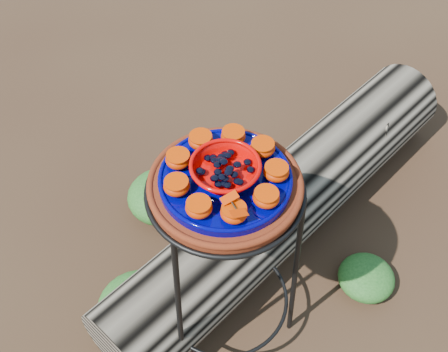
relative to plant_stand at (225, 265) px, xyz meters
name	(u,v)px	position (x,y,z in m)	size (l,w,h in m)	color
ground	(225,318)	(0.00, 0.00, -0.35)	(60.00, 60.00, 0.00)	#321E13
plant_stand	(225,265)	(0.00, 0.00, 0.00)	(0.44, 0.44, 0.70)	black
terracotta_saucer	(225,186)	(0.00, 0.00, 0.37)	(0.38, 0.38, 0.03)	#56150C
cobalt_plate	(225,180)	(0.00, 0.00, 0.39)	(0.32, 0.32, 0.02)	#000048
red_bowl	(225,171)	(0.00, 0.00, 0.42)	(0.16, 0.16, 0.05)	#D00401
glass_gems	(225,161)	(0.00, 0.00, 0.46)	(0.13, 0.13, 0.02)	black
orange_half_0	(234,212)	(-0.03, -0.12, 0.42)	(0.06, 0.06, 0.03)	#BF0900
orange_half_1	(266,198)	(0.06, -0.11, 0.42)	(0.06, 0.06, 0.03)	#BF0900
orange_half_2	(276,172)	(0.11, -0.05, 0.42)	(0.06, 0.06, 0.03)	#BF0900
orange_half_3	(263,148)	(0.12, 0.04, 0.42)	(0.06, 0.06, 0.03)	#BF0900
orange_half_4	(233,136)	(0.06, 0.10, 0.42)	(0.06, 0.06, 0.03)	#BF0900
orange_half_5	(201,140)	(-0.02, 0.12, 0.42)	(0.06, 0.06, 0.03)	#BF0900
orange_half_6	(178,159)	(-0.09, 0.08, 0.42)	(0.06, 0.06, 0.03)	#BF0900
orange_half_7	(177,186)	(-0.12, 0.00, 0.42)	(0.06, 0.06, 0.03)	#BF0900
orange_half_8	(199,207)	(-0.10, -0.08, 0.42)	(0.06, 0.06, 0.03)	#BF0900
butterfly	(234,206)	(-0.03, -0.12, 0.44)	(0.09, 0.05, 0.02)	red
driftwood_log	(286,202)	(0.36, 0.28, -0.20)	(1.62, 0.42, 0.30)	black
foliage_left	(138,306)	(-0.26, 0.12, -0.28)	(0.28, 0.28, 0.14)	#1A4B18
foliage_right	(366,277)	(0.51, -0.07, -0.30)	(0.20, 0.20, 0.10)	#1A4B18
foliage_back	(163,195)	(-0.04, 0.54, -0.28)	(0.28, 0.28, 0.14)	#1A4B18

